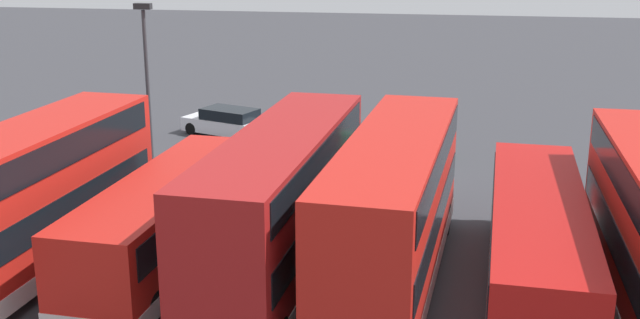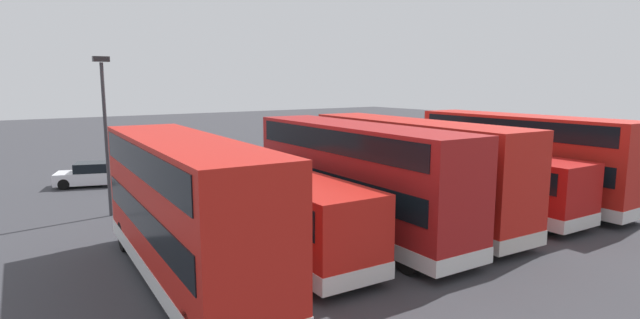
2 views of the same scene
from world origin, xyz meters
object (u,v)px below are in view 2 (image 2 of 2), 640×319
object	(u,v)px
bus_double_decker_fourth	(355,176)
bus_double_decker_sixth	(185,207)
waste_bin_yellow	(274,166)
car_hatchback_silver	(98,174)
bus_double_decker_near_end	(521,156)
lamp_post_tall	(105,123)
box_truck_blue	(607,161)
bus_double_decker_third	(411,168)
bus_single_deck_fifth	(277,207)
bus_single_deck_second	(468,176)

from	to	relation	value
bus_double_decker_fourth	bus_double_decker_sixth	xyz separation A→B (m)	(7.53, 0.97, -0.00)
waste_bin_yellow	car_hatchback_silver	bearing A→B (deg)	-11.68
bus_double_decker_near_end	lamp_post_tall	distance (m)	20.54
box_truck_blue	bus_double_decker_sixth	bearing A→B (deg)	-1.70
bus_double_decker_third	lamp_post_tall	xyz separation A→B (m)	(10.92, -8.72, 1.91)
bus_double_decker_third	lamp_post_tall	bearing A→B (deg)	-38.61
bus_single_deck_fifth	bus_double_decker_sixth	size ratio (longest dim) A/B	0.92
bus_double_decker_sixth	bus_double_decker_fourth	bearing A→B (deg)	-172.65
box_truck_blue	lamp_post_tall	distance (m)	27.29
bus_double_decker_near_end	bus_double_decker_fourth	xyz separation A→B (m)	(10.50, -0.67, 0.00)
bus_double_decker_sixth	lamp_post_tall	xyz separation A→B (m)	(0.11, -9.76, 1.91)
bus_double_decker_third	waste_bin_yellow	size ratio (longest dim) A/B	12.75
bus_double_decker_third	bus_single_deck_second	bearing A→B (deg)	-178.30
bus_single_deck_second	car_hatchback_silver	xyz separation A→B (m)	(13.99, -16.37, -0.92)
bus_double_decker_near_end	car_hatchback_silver	distance (m)	24.36
bus_single_deck_fifth	bus_double_decker_fourth	bearing A→B (deg)	177.97
bus_double_decker_fourth	bus_double_decker_third	bearing A→B (deg)	-178.76
box_truck_blue	waste_bin_yellow	world-z (taller)	box_truck_blue
bus_single_deck_fifth	box_truck_blue	world-z (taller)	box_truck_blue
lamp_post_tall	bus_single_deck_second	bearing A→B (deg)	150.16
bus_double_decker_third	car_hatchback_silver	xyz separation A→B (m)	(9.91, -16.49, -1.75)
bus_double_decker_near_end	bus_double_decker_third	distance (m)	7.25
bus_single_deck_fifth	waste_bin_yellow	distance (m)	16.30
bus_double_decker_near_end	bus_double_decker_sixth	world-z (taller)	same
bus_single_deck_second	waste_bin_yellow	bearing A→B (deg)	-77.97
bus_double_decker_fourth	car_hatchback_silver	distance (m)	17.92
bus_double_decker_fourth	car_hatchback_silver	bearing A→B (deg)	-68.19
bus_single_deck_second	bus_double_decker_third	xyz separation A→B (m)	(4.07, 0.12, 0.83)
box_truck_blue	bus_double_decker_third	bearing A→B (deg)	-7.19
bus_single_deck_second	bus_double_decker_sixth	size ratio (longest dim) A/B	1.06
lamp_post_tall	bus_double_decker_fourth	bearing A→B (deg)	130.96
bus_double_decker_third	lamp_post_tall	size ratio (longest dim) A/B	1.64
bus_single_deck_second	waste_bin_yellow	world-z (taller)	bus_single_deck_second
bus_single_deck_second	bus_double_decker_third	world-z (taller)	bus_double_decker_third
bus_double_decker_sixth	waste_bin_yellow	world-z (taller)	bus_double_decker_sixth
bus_single_deck_fifth	bus_double_decker_sixth	bearing A→B (deg)	15.75
bus_double_decker_fourth	car_hatchback_silver	world-z (taller)	bus_double_decker_fourth
bus_single_deck_second	bus_double_decker_sixth	distance (m)	14.95
bus_double_decker_near_end	lamp_post_tall	bearing A→B (deg)	-27.54
lamp_post_tall	waste_bin_yellow	xyz separation A→B (m)	(-11.99, -5.50, -3.88)
bus_single_deck_second	waste_bin_yellow	size ratio (longest dim) A/B	12.74
bus_double_decker_sixth	box_truck_blue	world-z (taller)	bus_double_decker_sixth
bus_single_deck_fifth	box_truck_blue	distance (m)	21.12
bus_double_decker_third	bus_double_decker_fourth	distance (m)	3.29
bus_single_deck_second	car_hatchback_silver	bearing A→B (deg)	-49.49
bus_double_decker_fourth	box_truck_blue	xyz separation A→B (m)	(-17.41, 1.71, -0.74)
box_truck_blue	bus_single_deck_fifth	bearing A→B (deg)	-5.00
car_hatchback_silver	bus_double_decker_third	bearing A→B (deg)	121.02
car_hatchback_silver	lamp_post_tall	size ratio (longest dim) A/B	0.67
lamp_post_tall	waste_bin_yellow	world-z (taller)	lamp_post_tall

